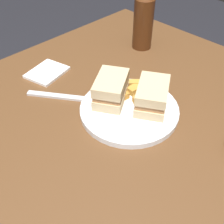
% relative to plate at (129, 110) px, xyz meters
% --- Properties ---
extents(dining_table, '(1.17, 0.89, 0.77)m').
position_rel_plate_xyz_m(dining_table, '(0.11, -0.01, -0.39)').
color(dining_table, brown).
rests_on(dining_table, ground).
extents(plate, '(0.25, 0.25, 0.02)m').
position_rel_plate_xyz_m(plate, '(0.00, 0.00, 0.00)').
color(plate, white).
rests_on(plate, dining_table).
extents(sandwich_half_left, '(0.13, 0.12, 0.06)m').
position_rel_plate_xyz_m(sandwich_half_left, '(-0.04, 0.03, 0.04)').
color(sandwich_half_left, '#CCB284').
rests_on(sandwich_half_left, plate).
extents(sandwich_half_right, '(0.13, 0.12, 0.07)m').
position_rel_plate_xyz_m(sandwich_half_right, '(0.01, -0.05, 0.04)').
color(sandwich_half_right, '#CCB284').
rests_on(sandwich_half_right, plate).
extents(potato_wedge_front, '(0.05, 0.05, 0.02)m').
position_rel_plate_xyz_m(potato_wedge_front, '(-0.07, -0.05, 0.02)').
color(potato_wedge_front, gold).
rests_on(potato_wedge_front, plate).
extents(potato_wedge_middle, '(0.04, 0.04, 0.02)m').
position_rel_plate_xyz_m(potato_wedge_middle, '(-0.04, 0.01, 0.02)').
color(potato_wedge_middle, '#B77F33').
rests_on(potato_wedge_middle, plate).
extents(potato_wedge_back, '(0.04, 0.04, 0.02)m').
position_rel_plate_xyz_m(potato_wedge_back, '(-0.04, 0.01, 0.02)').
color(potato_wedge_back, '#B77F33').
rests_on(potato_wedge_back, plate).
extents(potato_wedge_left_edge, '(0.03, 0.05, 0.02)m').
position_rel_plate_xyz_m(potato_wedge_left_edge, '(-0.02, -0.05, 0.02)').
color(potato_wedge_left_edge, '#B77F33').
rests_on(potato_wedge_left_edge, plate).
extents(potato_wedge_right_edge, '(0.04, 0.03, 0.02)m').
position_rel_plate_xyz_m(potato_wedge_right_edge, '(-0.06, 0.01, 0.02)').
color(potato_wedge_right_edge, '#AD702D').
rests_on(potato_wedge_right_edge, plate).
extents(potato_wedge_stray, '(0.05, 0.03, 0.02)m').
position_rel_plate_xyz_m(potato_wedge_stray, '(-0.06, -0.03, 0.02)').
color(potato_wedge_stray, gold).
rests_on(potato_wedge_stray, plate).
extents(cider_bottle, '(0.06, 0.06, 0.26)m').
position_rel_plate_xyz_m(cider_bottle, '(-0.28, -0.20, 0.09)').
color(cider_bottle, '#47230F').
rests_on(cider_bottle, dining_table).
extents(napkin, '(0.13, 0.11, 0.01)m').
position_rel_plate_xyz_m(napkin, '(0.05, -0.29, -0.00)').
color(napkin, white).
rests_on(napkin, dining_table).
extents(fork, '(0.12, 0.16, 0.01)m').
position_rel_plate_xyz_m(fork, '(0.09, -0.17, -0.00)').
color(fork, silver).
rests_on(fork, dining_table).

